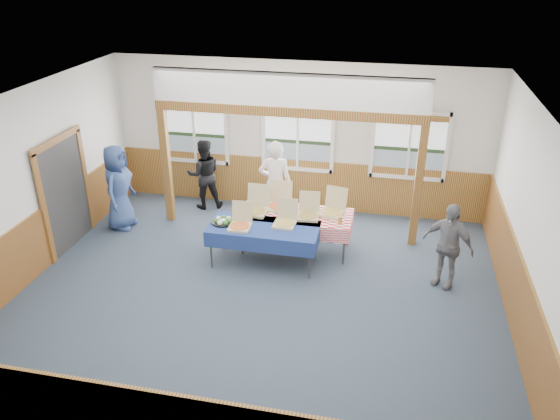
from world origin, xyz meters
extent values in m
plane|color=#293343|center=(0.00, 0.00, 0.00)|extent=(8.00, 8.00, 0.00)
plane|color=white|center=(0.00, 0.00, 3.20)|extent=(8.00, 8.00, 0.00)
plane|color=silver|center=(0.00, 3.50, 1.60)|extent=(8.00, 0.00, 8.00)
plane|color=silver|center=(0.00, -3.50, 1.60)|extent=(8.00, 0.00, 8.00)
plane|color=silver|center=(-4.00, 0.00, 1.60)|extent=(0.00, 8.00, 8.00)
plane|color=silver|center=(4.00, 0.00, 1.60)|extent=(0.00, 8.00, 8.00)
cube|color=brown|center=(0.00, 3.48, 0.55)|extent=(7.98, 0.05, 1.10)
cube|color=brown|center=(-3.98, 0.00, 0.55)|extent=(0.05, 6.98, 1.10)
cube|color=brown|center=(3.98, 0.00, 0.55)|extent=(0.05, 6.98, 1.10)
cube|color=#2D2D2D|center=(-3.96, 0.90, 1.05)|extent=(0.06, 1.30, 2.10)
cube|color=white|center=(-2.30, 3.44, 0.91)|extent=(1.52, 0.05, 0.08)
cube|color=white|center=(-2.30, 3.44, 2.29)|extent=(1.52, 0.05, 0.08)
cube|color=white|center=(-3.04, 3.44, 1.60)|extent=(0.08, 0.05, 1.46)
cube|color=white|center=(-1.56, 3.44, 1.60)|extent=(0.08, 0.05, 1.46)
cube|color=white|center=(-2.30, 3.44, 1.60)|extent=(0.05, 0.05, 1.30)
cube|color=gray|center=(-2.30, 3.48, 1.21)|extent=(1.40, 0.02, 0.52)
cube|color=#1D3219|center=(-2.30, 3.48, 1.51)|extent=(1.40, 0.02, 0.08)
cube|color=white|center=(-2.30, 3.48, 1.90)|extent=(1.40, 0.02, 0.70)
cube|color=brown|center=(-2.30, 3.42, 2.19)|extent=(1.40, 0.07, 0.10)
cube|color=white|center=(0.00, 3.44, 0.91)|extent=(1.52, 0.05, 0.08)
cube|color=white|center=(0.00, 3.44, 2.29)|extent=(1.52, 0.05, 0.08)
cube|color=white|center=(-0.74, 3.44, 1.60)|extent=(0.08, 0.05, 1.46)
cube|color=white|center=(0.74, 3.44, 1.60)|extent=(0.08, 0.05, 1.46)
cube|color=white|center=(0.00, 3.44, 1.60)|extent=(0.05, 0.05, 1.30)
cube|color=gray|center=(0.00, 3.48, 1.21)|extent=(1.40, 0.02, 0.52)
cube|color=#1D3219|center=(0.00, 3.48, 1.51)|extent=(1.40, 0.02, 0.08)
cube|color=white|center=(0.00, 3.48, 1.90)|extent=(1.40, 0.02, 0.70)
cube|color=brown|center=(0.00, 3.42, 2.19)|extent=(1.40, 0.07, 0.10)
cube|color=white|center=(2.30, 3.44, 0.91)|extent=(1.52, 0.05, 0.08)
cube|color=white|center=(2.30, 3.44, 2.29)|extent=(1.52, 0.05, 0.08)
cube|color=white|center=(1.56, 3.44, 1.60)|extent=(0.08, 0.05, 1.46)
cube|color=white|center=(3.04, 3.44, 1.60)|extent=(0.08, 0.05, 1.46)
cube|color=white|center=(2.30, 3.44, 1.60)|extent=(0.05, 0.05, 1.30)
cube|color=gray|center=(2.30, 3.48, 1.21)|extent=(1.40, 0.02, 0.52)
cube|color=#1D3219|center=(2.30, 3.48, 1.51)|extent=(1.40, 0.02, 0.08)
cube|color=white|center=(2.30, 3.48, 1.90)|extent=(1.40, 0.02, 0.70)
cube|color=brown|center=(2.30, 3.42, 2.19)|extent=(1.40, 0.07, 0.10)
cube|color=#592A13|center=(-2.50, 2.30, 1.20)|extent=(0.15, 0.15, 2.40)
cube|color=#592A13|center=(2.50, 2.30, 1.20)|extent=(0.15, 0.15, 2.40)
cube|color=#592A13|center=(0.00, 2.30, 2.49)|extent=(5.15, 0.18, 0.18)
cylinder|color=#2D2D2D|center=(-1.04, 0.62, 0.36)|extent=(0.04, 0.04, 0.73)
cylinder|color=#2D2D2D|center=(-1.04, 1.30, 0.36)|extent=(0.04, 0.04, 0.73)
cylinder|color=#2D2D2D|center=(0.74, 0.62, 0.36)|extent=(0.04, 0.04, 0.73)
cylinder|color=#2D2D2D|center=(0.74, 1.30, 0.36)|extent=(0.04, 0.04, 0.73)
cube|color=#2D2D2D|center=(-0.15, 0.96, 0.73)|extent=(2.03, 1.19, 0.03)
cube|color=navy|center=(-0.15, 0.96, 0.75)|extent=(2.10, 1.26, 0.01)
cube|color=navy|center=(-0.15, 0.53, 0.61)|extent=(1.92, 0.44, 0.28)
cube|color=navy|center=(-0.15, 1.39, 0.61)|extent=(1.92, 0.44, 0.28)
cylinder|color=#2D2D2D|center=(-0.63, 1.23, 0.36)|extent=(0.04, 0.04, 0.73)
cylinder|color=#2D2D2D|center=(-0.63, 1.95, 0.36)|extent=(0.04, 0.04, 0.73)
cylinder|color=#2D2D2D|center=(1.27, 1.23, 0.36)|extent=(0.04, 0.04, 0.73)
cylinder|color=#2D2D2D|center=(1.27, 1.95, 0.36)|extent=(0.04, 0.04, 0.73)
cube|color=#2D2D2D|center=(0.32, 1.59, 0.73)|extent=(2.13, 1.15, 0.03)
cube|color=red|center=(0.32, 1.59, 0.75)|extent=(2.20, 1.22, 0.01)
cube|color=red|center=(0.32, 1.14, 0.61)|extent=(2.06, 0.34, 0.28)
cube|color=red|center=(0.32, 2.04, 0.61)|extent=(2.06, 0.34, 0.28)
cube|color=tan|center=(-0.55, 0.81, 0.78)|extent=(0.39, 0.39, 0.04)
cylinder|color=orange|center=(-0.55, 0.81, 0.81)|extent=(0.34, 0.34, 0.01)
cube|color=tan|center=(-0.56, 1.04, 0.98)|extent=(0.38, 0.10, 0.37)
cube|color=tan|center=(0.20, 1.08, 0.78)|extent=(0.39, 0.39, 0.04)
cylinder|color=#D3C161|center=(0.20, 1.08, 0.81)|extent=(0.34, 0.34, 0.01)
cube|color=tan|center=(0.21, 1.31, 0.99)|extent=(0.38, 0.10, 0.37)
cube|color=tan|center=(-0.43, 1.45, 0.78)|extent=(0.44, 0.44, 0.05)
cylinder|color=#DE8C45|center=(-0.43, 1.45, 0.81)|extent=(0.39, 0.39, 0.01)
cube|color=tan|center=(-0.42, 1.71, 1.02)|extent=(0.43, 0.12, 0.42)
cube|color=tan|center=(-0.03, 1.74, 0.78)|extent=(0.44, 0.44, 0.05)
cylinder|color=orange|center=(-0.03, 1.74, 0.81)|extent=(0.38, 0.38, 0.01)
cube|color=tan|center=(-0.05, 1.99, 1.01)|extent=(0.42, 0.12, 0.41)
cube|color=tan|center=(0.57, 1.47, 0.78)|extent=(0.41, 0.41, 0.04)
cylinder|color=#DE8C45|center=(0.57, 1.47, 0.81)|extent=(0.36, 0.36, 0.01)
cube|color=tan|center=(0.55, 1.70, 0.99)|extent=(0.39, 0.12, 0.37)
cube|color=tan|center=(0.97, 1.69, 0.78)|extent=(0.49, 0.49, 0.05)
cylinder|color=#D3C161|center=(0.97, 1.69, 0.81)|extent=(0.43, 0.43, 0.01)
cube|color=tan|center=(1.02, 1.93, 1.01)|extent=(0.42, 0.18, 0.41)
cylinder|color=black|center=(-0.90, 0.96, 0.77)|extent=(0.43, 0.43, 0.03)
cylinder|color=silver|center=(-0.90, 0.96, 0.80)|extent=(0.10, 0.10, 0.04)
sphere|color=#31712B|center=(-0.78, 0.96, 0.80)|extent=(0.10, 0.10, 0.10)
sphere|color=beige|center=(-0.82, 1.05, 0.80)|extent=(0.10, 0.10, 0.10)
sphere|color=#31712B|center=(-0.92, 1.08, 0.80)|extent=(0.10, 0.10, 0.10)
sphere|color=beige|center=(-1.00, 1.01, 0.80)|extent=(0.10, 0.10, 0.10)
sphere|color=#31712B|center=(-1.00, 0.91, 0.80)|extent=(0.10, 0.10, 0.10)
sphere|color=beige|center=(-0.92, 0.85, 0.80)|extent=(0.10, 0.10, 0.10)
sphere|color=#31712B|center=(-0.82, 0.87, 0.80)|extent=(0.10, 0.10, 0.10)
cylinder|color=#9B6D19|center=(1.17, 1.34, 0.83)|extent=(0.07, 0.07, 0.15)
imported|color=silver|center=(-0.28, 2.53, 0.91)|extent=(0.73, 0.54, 1.82)
imported|color=black|center=(-1.98, 3.04, 0.78)|extent=(0.93, 0.84, 1.55)
imported|color=#354D85|center=(-3.34, 1.78, 0.88)|extent=(0.57, 0.87, 1.76)
imported|color=slate|center=(3.01, 0.94, 0.76)|extent=(0.96, 0.75, 1.52)
camera|label=1|loc=(1.92, -7.36, 5.25)|focal=35.00mm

